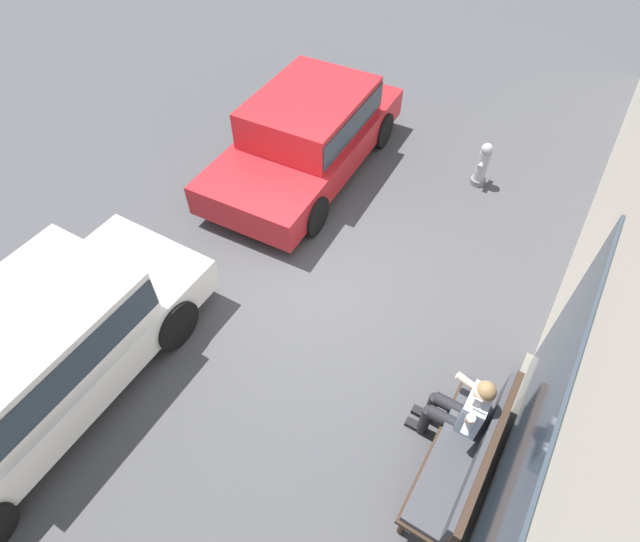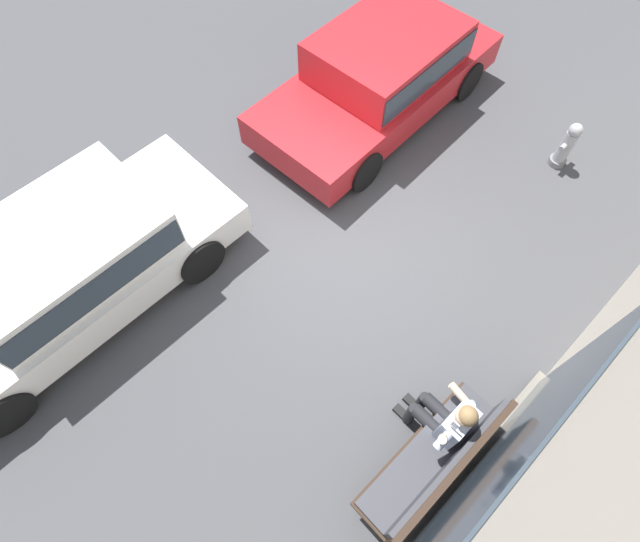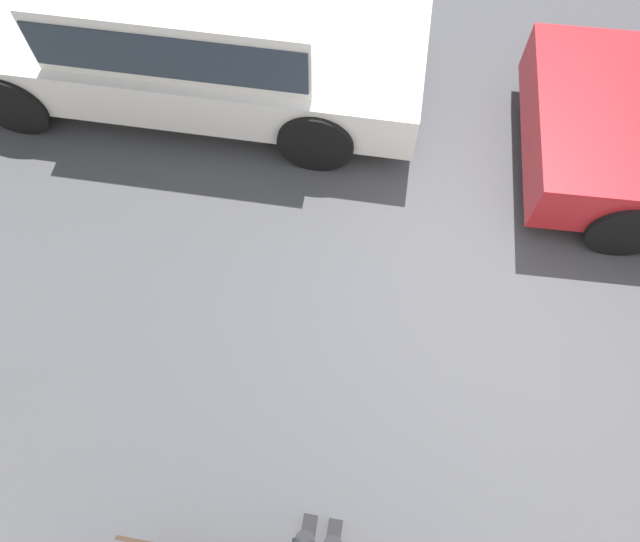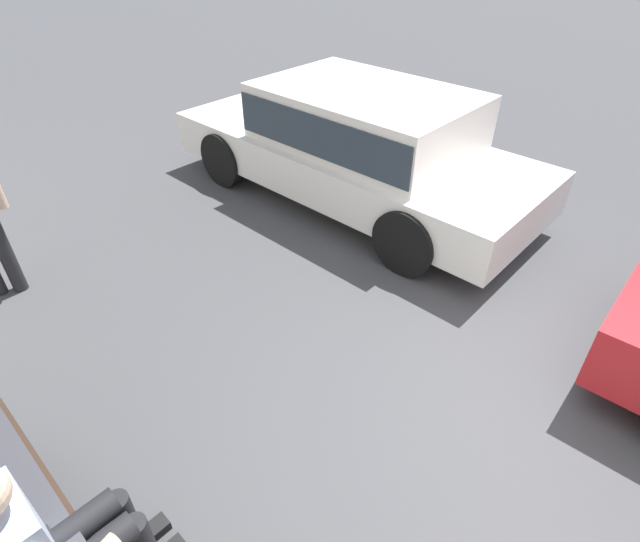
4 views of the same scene
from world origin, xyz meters
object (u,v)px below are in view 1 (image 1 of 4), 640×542
at_px(bench, 468,455).
at_px(person_on_phone, 463,410).
at_px(parked_car_near, 308,131).
at_px(parked_car_mid, 30,355).
at_px(fire_hydrant, 482,165).

xyz_separation_m(bench, person_on_phone, (-0.36, -0.23, 0.12)).
relative_size(parked_car_near, parked_car_mid, 0.95).
xyz_separation_m(person_on_phone, parked_car_mid, (1.95, -4.42, 0.04)).
height_order(bench, fire_hydrant, bench).
distance_m(person_on_phone, parked_car_mid, 4.83).
relative_size(person_on_phone, parked_car_near, 0.31).
xyz_separation_m(parked_car_near, parked_car_mid, (5.40, -0.30, -0.00)).
bearing_deg(person_on_phone, parked_car_near, -129.91).
xyz_separation_m(parked_car_near, fire_hydrant, (-1.17, 2.78, -0.37)).
bearing_deg(person_on_phone, parked_car_mid, -66.13).
bearing_deg(parked_car_near, bench, 48.76).
distance_m(bench, fire_hydrant, 5.22).
height_order(bench, parked_car_near, parked_car_near).
bearing_deg(bench, fire_hydrant, -162.64).
bearing_deg(parked_car_mid, parked_car_near, 176.81).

